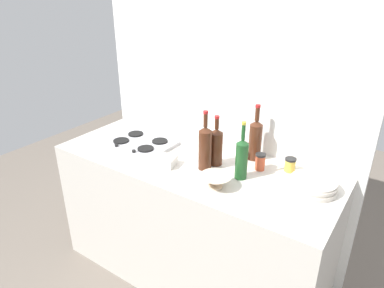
# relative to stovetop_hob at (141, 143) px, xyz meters

# --- Properties ---
(ground_plane) EXTENTS (6.00, 6.00, 0.00)m
(ground_plane) POSITION_rel_stovetop_hob_xyz_m (0.43, -0.00, -0.91)
(ground_plane) COLOR #6B6056
(ground_plane) RESTS_ON ground
(counter_block) EXTENTS (1.80, 0.70, 0.90)m
(counter_block) POSITION_rel_stovetop_hob_xyz_m (0.43, -0.00, -0.46)
(counter_block) COLOR beige
(counter_block) RESTS_ON ground
(backsplash_panel) EXTENTS (1.90, 0.06, 2.32)m
(backsplash_panel) POSITION_rel_stovetop_hob_xyz_m (0.43, 0.38, 0.25)
(backsplash_panel) COLOR white
(backsplash_panel) RESTS_ON ground
(stovetop_hob) EXTENTS (0.45, 0.32, 0.04)m
(stovetop_hob) POSITION_rel_stovetop_hob_xyz_m (0.00, 0.00, 0.00)
(stovetop_hob) COLOR #B2B2B7
(stovetop_hob) RESTS_ON counter_block
(plate_stack) EXTENTS (0.25, 0.25, 0.07)m
(plate_stack) POSITION_rel_stovetop_hob_xyz_m (1.16, 0.08, 0.02)
(plate_stack) COLOR silver
(plate_stack) RESTS_ON counter_block
(wine_bottle_leftmost) EXTENTS (0.08, 0.08, 0.36)m
(wine_bottle_leftmost) POSITION_rel_stovetop_hob_xyz_m (0.55, -0.03, 0.13)
(wine_bottle_leftmost) COLOR #472314
(wine_bottle_leftmost) RESTS_ON counter_block
(wine_bottle_mid_left) EXTENTS (0.07, 0.07, 0.34)m
(wine_bottle_mid_left) POSITION_rel_stovetop_hob_xyz_m (0.77, -0.01, 0.11)
(wine_bottle_mid_left) COLOR #19471E
(wine_bottle_mid_left) RESTS_ON counter_block
(wine_bottle_mid_right) EXTENTS (0.08, 0.08, 0.36)m
(wine_bottle_mid_right) POSITION_rel_stovetop_hob_xyz_m (0.73, 0.25, 0.12)
(wine_bottle_mid_right) COLOR #472314
(wine_bottle_mid_right) RESTS_ON counter_block
(wine_bottle_rightmost) EXTENTS (0.08, 0.08, 0.31)m
(wine_bottle_rightmost) POSITION_rel_stovetop_hob_xyz_m (0.57, 0.05, 0.11)
(wine_bottle_rightmost) COLOR #472314
(wine_bottle_rightmost) RESTS_ON counter_block
(mixing_bowl) EXTENTS (0.18, 0.18, 0.07)m
(mixing_bowl) POSITION_rel_stovetop_hob_xyz_m (0.71, -0.18, 0.03)
(mixing_bowl) COLOR beige
(mixing_bowl) RESTS_ON counter_block
(butter_dish) EXTENTS (0.16, 0.13, 0.06)m
(butter_dish) POSITION_rel_stovetop_hob_xyz_m (0.32, -0.14, 0.01)
(butter_dish) COLOR white
(butter_dish) RESTS_ON counter_block
(condiment_jar_front) EXTENTS (0.07, 0.07, 0.08)m
(condiment_jar_front) POSITION_rel_stovetop_hob_xyz_m (0.98, 0.22, 0.03)
(condiment_jar_front) COLOR gold
(condiment_jar_front) RESTS_ON counter_block
(condiment_jar_rear) EXTENTS (0.06, 0.06, 0.10)m
(condiment_jar_rear) POSITION_rel_stovetop_hob_xyz_m (0.82, 0.14, 0.04)
(condiment_jar_rear) COLOR #C64C2D
(condiment_jar_rear) RESTS_ON counter_block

